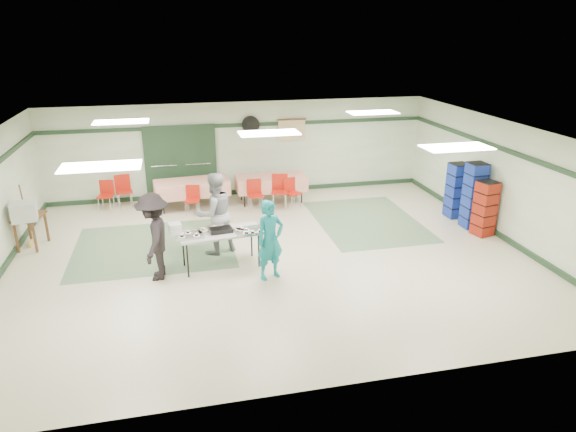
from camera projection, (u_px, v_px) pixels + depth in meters
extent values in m
plane|color=beige|center=(271.00, 255.00, 11.22)|extent=(11.00, 11.00, 0.00)
plane|color=white|center=(269.00, 132.00, 10.28)|extent=(11.00, 11.00, 0.00)
plane|color=silver|center=(241.00, 149.00, 14.86)|extent=(11.00, 0.00, 11.00)
plane|color=silver|center=(335.00, 301.00, 6.63)|extent=(11.00, 0.00, 11.00)
plane|color=silver|center=(503.00, 180.00, 11.88)|extent=(0.00, 9.00, 9.00)
cube|color=#1D3520|center=(240.00, 125.00, 14.59)|extent=(11.00, 0.06, 0.10)
cube|color=#1D3520|center=(242.00, 192.00, 15.29)|extent=(11.00, 0.06, 0.12)
cube|color=#1D3520|center=(506.00, 150.00, 11.63)|extent=(0.06, 9.00, 0.10)
cube|color=#1D3520|center=(494.00, 231.00, 12.32)|extent=(0.06, 9.00, 0.12)
cube|color=slate|center=(154.00, 247.00, 11.62)|extent=(3.50, 3.00, 0.01)
cube|color=slate|center=(367.00, 221.00, 13.17)|extent=(2.50, 3.50, 0.01)
cube|color=gray|center=(164.00, 164.00, 14.46)|extent=(0.90, 0.06, 2.10)
cube|color=gray|center=(198.00, 162.00, 14.66)|extent=(0.90, 0.06, 2.10)
cube|color=#1D3520|center=(181.00, 163.00, 14.54)|extent=(2.00, 0.03, 2.15)
cylinder|color=black|center=(251.00, 125.00, 14.63)|extent=(0.50, 0.10, 0.50)
cube|color=beige|center=(292.00, 130.00, 14.94)|extent=(0.80, 0.02, 0.60)
cube|color=#AAAAA5|center=(220.00, 233.00, 10.43)|extent=(1.76, 0.88, 0.04)
cylinder|color=black|center=(188.00, 261.00, 10.09)|extent=(0.04, 0.04, 0.72)
cylinder|color=black|center=(259.00, 251.00, 10.54)|extent=(0.04, 0.04, 0.72)
cylinder|color=black|center=(183.00, 250.00, 10.57)|extent=(0.04, 0.04, 0.72)
cylinder|color=black|center=(252.00, 241.00, 11.03)|extent=(0.04, 0.04, 0.72)
cube|color=silver|center=(250.00, 231.00, 10.45)|extent=(0.65, 0.52, 0.02)
cube|color=silver|center=(211.00, 230.00, 10.50)|extent=(0.58, 0.47, 0.02)
cube|color=silver|center=(190.00, 236.00, 10.21)|extent=(0.58, 0.47, 0.02)
cube|color=black|center=(221.00, 230.00, 10.43)|extent=(0.49, 0.34, 0.08)
cube|color=white|center=(175.00, 229.00, 10.29)|extent=(0.27, 0.25, 0.23)
imported|color=#137C86|center=(270.00, 240.00, 9.94)|extent=(0.68, 0.57, 1.60)
imported|color=gray|center=(215.00, 213.00, 11.04)|extent=(1.07, 0.97, 1.81)
imported|color=black|center=(154.00, 237.00, 9.90)|extent=(0.78, 1.20, 1.75)
cube|color=red|center=(271.00, 176.00, 14.37)|extent=(1.94, 0.84, 0.05)
cube|color=red|center=(271.00, 183.00, 14.43)|extent=(1.94, 0.87, 0.40)
cylinder|color=black|center=(244.00, 195.00, 14.03)|extent=(0.04, 0.04, 0.72)
cylinder|color=black|center=(302.00, 191.00, 14.37)|extent=(0.04, 0.04, 0.72)
cylinder|color=black|center=(241.00, 188.00, 14.63)|extent=(0.04, 0.04, 0.72)
cylinder|color=black|center=(296.00, 184.00, 14.96)|extent=(0.04, 0.04, 0.72)
cube|color=red|center=(191.00, 181.00, 13.91)|extent=(2.05, 1.06, 0.05)
cube|color=red|center=(192.00, 188.00, 13.98)|extent=(2.05, 1.08, 0.40)
cylinder|color=black|center=(163.00, 201.00, 13.51)|extent=(0.04, 0.04, 0.72)
cylinder|color=black|center=(224.00, 195.00, 14.00)|extent=(0.04, 0.04, 0.72)
cylinder|color=black|center=(161.00, 194.00, 14.09)|extent=(0.04, 0.04, 0.72)
cylinder|color=black|center=(219.00, 188.00, 14.58)|extent=(0.04, 0.04, 0.72)
cube|color=#B1130E|center=(280.00, 192.00, 13.89)|extent=(0.52, 0.52, 0.04)
cube|color=#B1130E|center=(280.00, 181.00, 13.99)|extent=(0.43, 0.14, 0.43)
cylinder|color=silver|center=(273.00, 203.00, 13.81)|extent=(0.02, 0.02, 0.45)
cylinder|color=silver|center=(286.00, 203.00, 13.81)|extent=(0.02, 0.02, 0.45)
cylinder|color=silver|center=(274.00, 199.00, 14.14)|extent=(0.02, 0.02, 0.45)
cylinder|color=silver|center=(286.00, 199.00, 14.13)|extent=(0.02, 0.02, 0.45)
cube|color=#B1130E|center=(255.00, 195.00, 13.77)|extent=(0.41, 0.41, 0.04)
cube|color=#B1130E|center=(254.00, 186.00, 13.85)|extent=(0.39, 0.06, 0.39)
cylinder|color=silver|center=(251.00, 206.00, 13.66)|extent=(0.02, 0.02, 0.41)
cylinder|color=silver|center=(262.00, 205.00, 13.74)|extent=(0.02, 0.02, 0.41)
cylinder|color=silver|center=(249.00, 202.00, 13.95)|extent=(0.02, 0.02, 0.41)
cylinder|color=silver|center=(260.00, 201.00, 14.02)|extent=(0.02, 0.02, 0.41)
cube|color=#B1130E|center=(293.00, 193.00, 13.98)|extent=(0.50, 0.50, 0.04)
cube|color=#B1130E|center=(289.00, 184.00, 14.04)|extent=(0.36, 0.19, 0.38)
cylinder|color=silver|center=(292.00, 203.00, 13.86)|extent=(0.02, 0.02, 0.40)
cylinder|color=silver|center=(301.00, 201.00, 14.03)|extent=(0.02, 0.02, 0.40)
cylinder|color=silver|center=(285.00, 200.00, 14.09)|extent=(0.02, 0.02, 0.40)
cylinder|color=silver|center=(294.00, 198.00, 14.26)|extent=(0.02, 0.02, 0.40)
cube|color=#B1130E|center=(192.00, 201.00, 13.43)|extent=(0.44, 0.44, 0.04)
cube|color=#B1130E|center=(193.00, 192.00, 13.51)|extent=(0.36, 0.12, 0.36)
cylinder|color=silver|center=(186.00, 210.00, 13.37)|extent=(0.02, 0.02, 0.38)
cylinder|color=silver|center=(197.00, 210.00, 13.37)|extent=(0.02, 0.02, 0.38)
cylinder|color=silver|center=(188.00, 206.00, 13.64)|extent=(0.02, 0.02, 0.38)
cylinder|color=silver|center=(199.00, 206.00, 13.64)|extent=(0.02, 0.02, 0.38)
cube|color=#B1130E|center=(124.00, 191.00, 14.00)|extent=(0.48, 0.48, 0.04)
cube|color=#B1130E|center=(122.00, 182.00, 14.08)|extent=(0.41, 0.12, 0.41)
cylinder|color=silver|center=(120.00, 202.00, 13.88)|extent=(0.02, 0.02, 0.43)
cylinder|color=silver|center=(132.00, 201.00, 14.01)|extent=(0.02, 0.02, 0.43)
cylinder|color=silver|center=(118.00, 199.00, 14.16)|extent=(0.02, 0.02, 0.43)
cylinder|color=silver|center=(130.00, 197.00, 14.29)|extent=(0.02, 0.02, 0.43)
cube|color=#B1130E|center=(106.00, 196.00, 13.74)|extent=(0.45, 0.45, 0.04)
cube|color=#B1130E|center=(107.00, 187.00, 13.82)|extent=(0.38, 0.12, 0.38)
cylinder|color=silver|center=(99.00, 206.00, 13.67)|extent=(0.02, 0.02, 0.40)
cylinder|color=silver|center=(110.00, 206.00, 13.67)|extent=(0.02, 0.02, 0.40)
cylinder|color=silver|center=(103.00, 202.00, 13.96)|extent=(0.02, 0.02, 0.40)
cylinder|color=silver|center=(114.00, 202.00, 13.96)|extent=(0.02, 0.02, 0.40)
cube|color=navy|center=(457.00, 190.00, 13.22)|extent=(0.45, 0.45, 1.43)
cube|color=maroon|center=(485.00, 208.00, 12.07)|extent=(0.49, 0.49, 1.33)
cube|color=navy|center=(474.00, 196.00, 12.48)|extent=(0.43, 0.43, 1.64)
cube|color=brown|center=(29.00, 217.00, 11.38)|extent=(0.64, 0.85, 0.05)
cube|color=brown|center=(16.00, 238.00, 11.20)|extent=(0.05, 0.05, 0.70)
cube|color=brown|center=(35.00, 238.00, 11.22)|extent=(0.05, 0.05, 0.70)
cube|color=brown|center=(29.00, 227.00, 11.80)|extent=(0.05, 0.05, 0.70)
cube|color=brown|center=(47.00, 227.00, 11.81)|extent=(0.05, 0.05, 0.70)
cube|color=#BBBBB6|center=(24.00, 211.00, 11.04)|extent=(0.59, 0.54, 0.41)
cylinder|color=brown|center=(26.00, 214.00, 11.45)|extent=(0.04, 0.23, 1.44)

